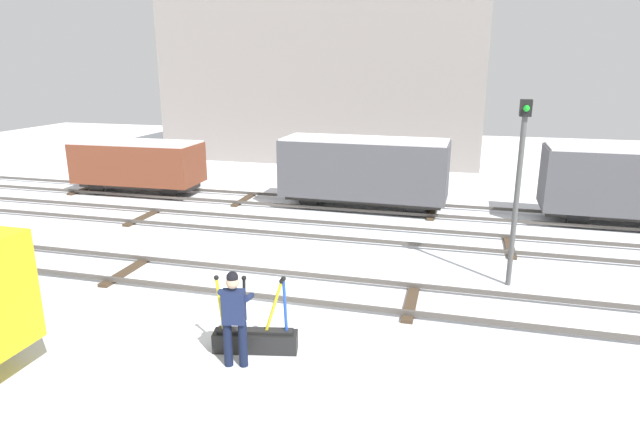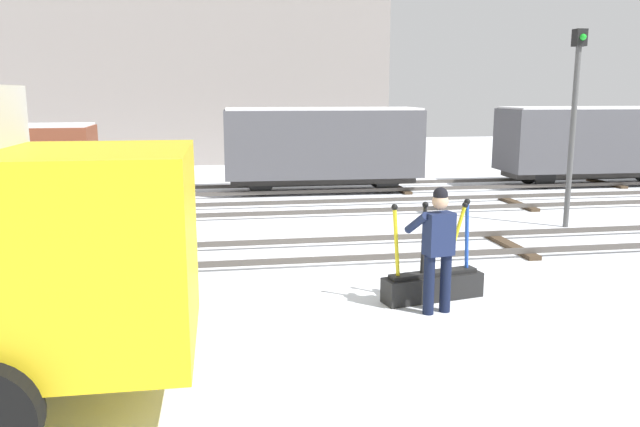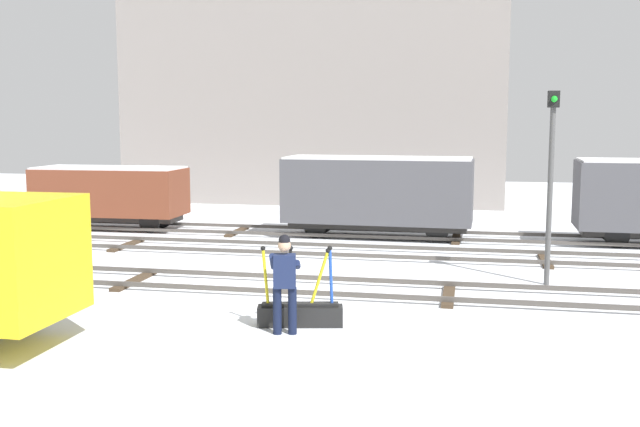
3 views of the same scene
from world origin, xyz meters
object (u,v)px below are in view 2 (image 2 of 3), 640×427
object	(u,v)px
signal_post	(574,110)
freight_car_mid_siding	(599,141)
freight_car_back_track	(322,144)
rail_worker	(438,243)
freight_car_far_end	(0,156)
switch_lever_frame	(433,283)

from	to	relation	value
signal_post	freight_car_mid_siding	xyz separation A→B (m)	(4.53, 5.91, -1.15)
freight_car_mid_siding	freight_car_back_track	size ratio (longest dim) A/B	1.09
rail_worker	freight_car_far_end	size ratio (longest dim) A/B	0.35
freight_car_mid_siding	freight_car_far_end	bearing A→B (deg)	-178.88
switch_lever_frame	freight_car_back_track	world-z (taller)	freight_car_back_track
freight_car_far_end	freight_car_back_track	bearing A→B (deg)	-1.42
signal_post	freight_car_far_end	world-z (taller)	signal_post
rail_worker	freight_car_far_end	xyz separation A→B (m)	(-8.80, 10.77, 0.25)
switch_lever_frame	signal_post	size ratio (longest dim) A/B	0.36
freight_car_far_end	freight_car_mid_siding	distance (m)	18.13
switch_lever_frame	freight_car_mid_siding	bearing A→B (deg)	36.23
freight_car_back_track	freight_car_mid_siding	bearing A→B (deg)	1.46
signal_post	freight_car_back_track	xyz separation A→B (m)	(-4.54, 5.91, -1.15)
rail_worker	signal_post	size ratio (longest dim) A/B	0.40
freight_car_mid_siding	signal_post	bearing A→B (deg)	-126.35
freight_car_far_end	freight_car_mid_siding	size ratio (longest dim) A/B	0.78
switch_lever_frame	signal_post	bearing A→B (deg)	31.04
signal_post	freight_car_far_end	xyz separation A→B (m)	(-13.60, 5.91, -1.37)
freight_car_far_end	freight_car_back_track	world-z (taller)	freight_car_back_track
rail_worker	signal_post	world-z (taller)	signal_post
freight_car_far_end	rail_worker	bearing A→B (deg)	-52.19
switch_lever_frame	signal_post	world-z (taller)	signal_post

